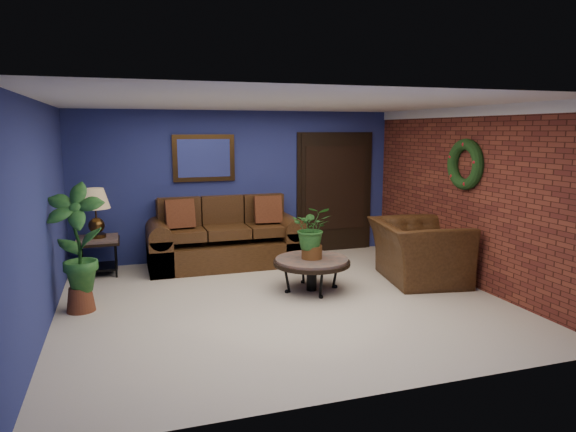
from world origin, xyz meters
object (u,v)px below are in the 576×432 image
object	(u,v)px
armchair	(418,251)
coffee_table	(312,263)
end_table	(98,246)
side_chair	(269,227)
sofa	(225,242)
table_lamp	(95,207)

from	to	relation	value
armchair	coffee_table	bearing A→B (deg)	98.62
end_table	side_chair	xyz separation A→B (m)	(2.71, 0.07, 0.13)
sofa	table_lamp	bearing A→B (deg)	-178.75
coffee_table	table_lamp	world-z (taller)	table_lamp
sofa	side_chair	world-z (taller)	sofa
end_table	table_lamp	size ratio (longest dim) A/B	0.88
coffee_table	table_lamp	size ratio (longest dim) A/B	1.46
coffee_table	table_lamp	bearing A→B (deg)	148.35
side_chair	coffee_table	bearing A→B (deg)	-76.71
coffee_table	armchair	xyz separation A→B (m)	(1.64, -0.03, 0.04)
coffee_table	side_chair	distance (m)	1.82
end_table	table_lamp	bearing A→B (deg)	0.00
table_lamp	coffee_table	bearing A→B (deg)	-31.65
sofa	armchair	world-z (taller)	sofa
table_lamp	armchair	world-z (taller)	table_lamp
coffee_table	end_table	size ratio (longest dim) A/B	1.66
sofa	coffee_table	bearing A→B (deg)	-64.08
sofa	side_chair	size ratio (longest dim) A/B	2.42
table_lamp	side_chair	bearing A→B (deg)	1.56
table_lamp	side_chair	distance (m)	2.75
coffee_table	side_chair	bearing A→B (deg)	93.04
sofa	side_chair	bearing A→B (deg)	2.35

